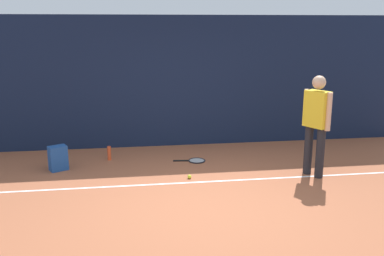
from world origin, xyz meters
The scene contains 8 objects.
ground_plane centered at (0.00, 0.00, 0.00)m, with size 12.00×12.00×0.00m, color #9E5638.
back_fence centered at (0.00, 3.00, 1.34)m, with size 10.00×0.10×2.69m, color #141E38.
court_line centered at (0.00, 0.74, 0.00)m, with size 9.00×0.05×0.00m, color white.
tennis_player centered at (2.13, 0.80, 0.97)m, with size 0.39×0.47×1.70m.
tennis_racket centered at (0.27, 1.82, 0.01)m, with size 0.63×0.36×0.03m.
backpack centered at (-2.20, 1.69, 0.21)m, with size 0.36×0.37×0.44m.
tennis_ball_near_player centered at (0.03, 0.94, 0.03)m, with size 0.07×0.07×0.07m, color #CCE033.
water_bottle centered at (-1.34, 2.13, 0.13)m, with size 0.07×0.07×0.27m, color #D84C26.
Camera 1 is at (-0.85, -5.63, 2.50)m, focal length 39.43 mm.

